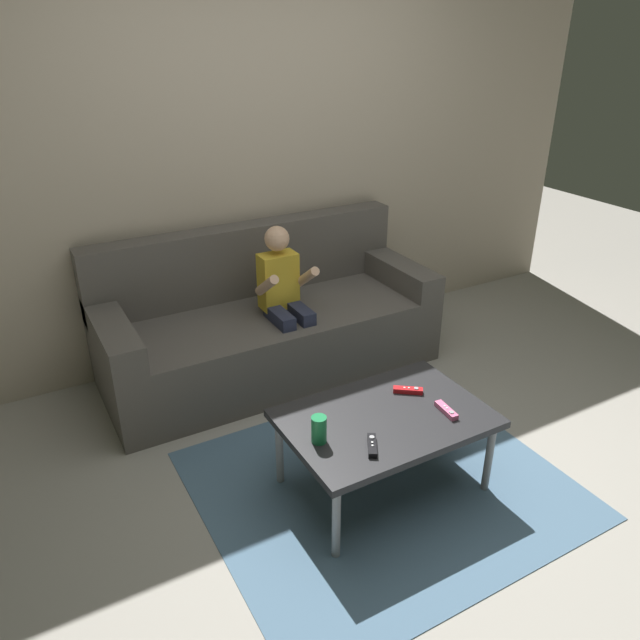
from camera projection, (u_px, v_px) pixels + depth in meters
ground_plane at (422, 486)px, 2.91m from camera, size 10.22×10.22×0.00m
wall_back at (259, 157)px, 3.74m from camera, size 5.11×0.05×2.50m
couch at (267, 325)px, 3.78m from camera, size 2.04×0.80×0.87m
person_seated_on_couch at (285, 297)px, 3.55m from camera, size 0.31×0.38×0.96m
coffee_table at (385, 422)px, 2.75m from camera, size 0.92×0.62×0.40m
area_rug at (382, 484)px, 2.91m from camera, size 1.66×1.45×0.01m
game_remote_red_near_edge at (408, 390)px, 2.90m from camera, size 0.13×0.11×0.03m
game_remote_pink_center at (446, 410)px, 2.75m from camera, size 0.05×0.14×0.03m
game_remote_black_far_corner at (372, 445)px, 2.52m from camera, size 0.10×0.14×0.03m
soda_can at (319, 429)px, 2.54m from camera, size 0.07×0.07×0.12m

